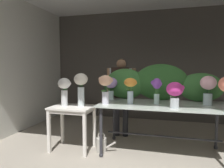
{
  "coord_description": "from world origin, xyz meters",
  "views": [
    {
      "loc": [
        0.45,
        -1.98,
        1.47
      ],
      "look_at": [
        -0.46,
        1.37,
        1.18
      ],
      "focal_mm": 32.89,
      "sensor_mm": 36.0,
      "label": 1
    }
  ],
  "objects_px": {
    "vase_peach_tulips": "(106,86)",
    "watering_can": "(102,144)",
    "vase_lilac_snapdragons": "(111,85)",
    "vase_cream_lisianthus_tall": "(81,86)",
    "florist": "(121,88)",
    "vase_blush_anemones": "(208,87)",
    "side_table_white": "(72,113)",
    "vase_sunset_peonies": "(130,87)",
    "vase_violet_hydrangea": "(157,88)",
    "vase_white_roses_tall": "(64,89)",
    "vase_magenta_carnations": "(175,92)",
    "display_table_glass": "(162,110)"
  },
  "relations": [
    {
      "from": "side_table_white",
      "to": "vase_violet_hydrangea",
      "type": "height_order",
      "value": "vase_violet_hydrangea"
    },
    {
      "from": "vase_peach_tulips",
      "to": "side_table_white",
      "type": "bearing_deg",
      "value": 179.83
    },
    {
      "from": "vase_sunset_peonies",
      "to": "vase_magenta_carnations",
      "type": "xyz_separation_m",
      "value": [
        0.71,
        -0.18,
        -0.04
      ]
    },
    {
      "from": "vase_white_roses_tall",
      "to": "vase_cream_lisianthus_tall",
      "type": "relative_size",
      "value": 0.86
    },
    {
      "from": "side_table_white",
      "to": "florist",
      "type": "bearing_deg",
      "value": 54.61
    },
    {
      "from": "florist",
      "to": "watering_can",
      "type": "xyz_separation_m",
      "value": [
        -0.14,
        -0.89,
        -0.89
      ]
    },
    {
      "from": "vase_peach_tulips",
      "to": "vase_blush_anemones",
      "type": "distance_m",
      "value": 1.67
    },
    {
      "from": "vase_peach_tulips",
      "to": "vase_violet_hydrangea",
      "type": "relative_size",
      "value": 1.11
    },
    {
      "from": "display_table_glass",
      "to": "vase_blush_anemones",
      "type": "xyz_separation_m",
      "value": [
        0.72,
        0.09,
        0.4
      ]
    },
    {
      "from": "vase_white_roses_tall",
      "to": "vase_cream_lisianthus_tall",
      "type": "bearing_deg",
      "value": 10.24
    },
    {
      "from": "vase_violet_hydrangea",
      "to": "side_table_white",
      "type": "bearing_deg",
      "value": -171.1
    },
    {
      "from": "florist",
      "to": "vase_cream_lisianthus_tall",
      "type": "height_order",
      "value": "florist"
    },
    {
      "from": "vase_magenta_carnations",
      "to": "vase_violet_hydrangea",
      "type": "relative_size",
      "value": 0.91
    },
    {
      "from": "vase_cream_lisianthus_tall",
      "to": "vase_magenta_carnations",
      "type": "bearing_deg",
      "value": -3.89
    },
    {
      "from": "florist",
      "to": "vase_magenta_carnations",
      "type": "distance_m",
      "value": 1.45
    },
    {
      "from": "vase_violet_hydrangea",
      "to": "vase_magenta_carnations",
      "type": "bearing_deg",
      "value": -44.64
    },
    {
      "from": "side_table_white",
      "to": "vase_white_roses_tall",
      "type": "bearing_deg",
      "value": 179.81
    },
    {
      "from": "vase_violet_hydrangea",
      "to": "vase_cream_lisianthus_tall",
      "type": "xyz_separation_m",
      "value": [
        -1.29,
        -0.17,
        0.03
      ]
    },
    {
      "from": "vase_magenta_carnations",
      "to": "vase_white_roses_tall",
      "type": "height_order",
      "value": "vase_white_roses_tall"
    },
    {
      "from": "vase_blush_anemones",
      "to": "vase_white_roses_tall",
      "type": "relative_size",
      "value": 0.95
    },
    {
      "from": "display_table_glass",
      "to": "vase_magenta_carnations",
      "type": "xyz_separation_m",
      "value": [
        0.19,
        -0.31,
        0.35
      ]
    },
    {
      "from": "side_table_white",
      "to": "vase_white_roses_tall",
      "type": "distance_m",
      "value": 0.44
    },
    {
      "from": "vase_white_roses_tall",
      "to": "vase_cream_lisianthus_tall",
      "type": "xyz_separation_m",
      "value": [
        0.29,
        0.05,
        0.06
      ]
    },
    {
      "from": "display_table_glass",
      "to": "vase_white_roses_tall",
      "type": "relative_size",
      "value": 4.18
    },
    {
      "from": "florist",
      "to": "watering_can",
      "type": "height_order",
      "value": "florist"
    },
    {
      "from": "display_table_glass",
      "to": "florist",
      "type": "xyz_separation_m",
      "value": [
        -0.86,
        0.68,
        0.28
      ]
    },
    {
      "from": "vase_magenta_carnations",
      "to": "watering_can",
      "type": "xyz_separation_m",
      "value": [
        -1.19,
        0.1,
        -0.96
      ]
    },
    {
      "from": "florist",
      "to": "vase_violet_hydrangea",
      "type": "distance_m",
      "value": 1.05
    },
    {
      "from": "display_table_glass",
      "to": "vase_sunset_peonies",
      "type": "xyz_separation_m",
      "value": [
        -0.52,
        -0.13,
        0.39
      ]
    },
    {
      "from": "vase_violet_hydrangea",
      "to": "vase_white_roses_tall",
      "type": "height_order",
      "value": "vase_violet_hydrangea"
    },
    {
      "from": "vase_blush_anemones",
      "to": "vase_violet_hydrangea",
      "type": "distance_m",
      "value": 0.82
    },
    {
      "from": "florist",
      "to": "vase_lilac_snapdragons",
      "type": "bearing_deg",
      "value": -101.89
    },
    {
      "from": "florist",
      "to": "watering_can",
      "type": "distance_m",
      "value": 1.27
    },
    {
      "from": "vase_sunset_peonies",
      "to": "vase_magenta_carnations",
      "type": "distance_m",
      "value": 0.73
    },
    {
      "from": "vase_sunset_peonies",
      "to": "vase_lilac_snapdragons",
      "type": "xyz_separation_m",
      "value": [
        -0.44,
        0.34,
        -0.01
      ]
    },
    {
      "from": "vase_blush_anemones",
      "to": "vase_magenta_carnations",
      "type": "bearing_deg",
      "value": -142.31
    },
    {
      "from": "vase_peach_tulips",
      "to": "vase_lilac_snapdragons",
      "type": "distance_m",
      "value": 0.48
    },
    {
      "from": "florist",
      "to": "vase_blush_anemones",
      "type": "distance_m",
      "value": 1.68
    },
    {
      "from": "vase_violet_hydrangea",
      "to": "watering_can",
      "type": "bearing_deg",
      "value": -168.94
    },
    {
      "from": "display_table_glass",
      "to": "vase_cream_lisianthus_tall",
      "type": "distance_m",
      "value": 1.45
    },
    {
      "from": "vase_lilac_snapdragons",
      "to": "vase_cream_lisianthus_tall",
      "type": "distance_m",
      "value": 0.6
    },
    {
      "from": "vase_peach_tulips",
      "to": "watering_can",
      "type": "height_order",
      "value": "vase_peach_tulips"
    },
    {
      "from": "vase_magenta_carnations",
      "to": "vase_cream_lisianthus_tall",
      "type": "relative_size",
      "value": 0.68
    },
    {
      "from": "florist",
      "to": "vase_sunset_peonies",
      "type": "xyz_separation_m",
      "value": [
        0.34,
        -0.81,
        0.11
      ]
    },
    {
      "from": "side_table_white",
      "to": "vase_sunset_peonies",
      "type": "relative_size",
      "value": 1.78
    },
    {
      "from": "vase_violet_hydrangea",
      "to": "watering_can",
      "type": "height_order",
      "value": "vase_violet_hydrangea"
    },
    {
      "from": "display_table_glass",
      "to": "vase_sunset_peonies",
      "type": "relative_size",
      "value": 4.78
    },
    {
      "from": "vase_blush_anemones",
      "to": "vase_cream_lisianthus_tall",
      "type": "relative_size",
      "value": 0.82
    },
    {
      "from": "vase_sunset_peonies",
      "to": "vase_cream_lisianthus_tall",
      "type": "distance_m",
      "value": 0.86
    },
    {
      "from": "florist",
      "to": "vase_sunset_peonies",
      "type": "bearing_deg",
      "value": -67.29
    }
  ]
}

